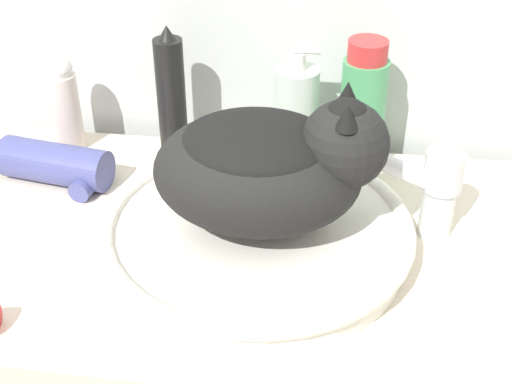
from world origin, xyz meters
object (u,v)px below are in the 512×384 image
deodorant_stick (64,103)px  hairspray_can_black (171,98)px  mouthwash_bottle (362,110)px  hair_dryer (57,165)px  soap_pump_bottle (296,117)px  cat (268,163)px  faucet (432,187)px

deodorant_stick → hairspray_can_black: 0.18m
mouthwash_bottle → hair_dryer: mouthwash_bottle is taller
deodorant_stick → soap_pump_bottle: soap_pump_bottle is taller
hairspray_can_black → mouthwash_bottle: bearing=-0.0°
hairspray_can_black → hair_dryer: size_ratio=1.13×
mouthwash_bottle → hairspray_can_black: bearing=180.0°
mouthwash_bottle → hairspray_can_black: size_ratio=0.97×
cat → soap_pump_bottle: size_ratio=1.48×
soap_pump_bottle → hairspray_can_black: bearing=-180.0°
cat → hair_dryer: cat is taller
faucet → deodorant_stick: 0.58m
faucet → mouthwash_bottle: (-0.10, 0.15, 0.03)m
mouthwash_bottle → hair_dryer: size_ratio=1.09×
faucet → hairspray_can_black: (-0.38, 0.15, 0.03)m
hairspray_can_black → soap_pump_bottle: (0.19, 0.00, -0.02)m
faucet → deodorant_stick: (-0.56, 0.15, 0.01)m
faucet → mouthwash_bottle: 0.18m
deodorant_stick → hairspray_can_black: bearing=-0.0°
cat → mouthwash_bottle: size_ratio=1.39×
deodorant_stick → hairspray_can_black: size_ratio=0.74×
hairspray_can_black → soap_pump_bottle: 0.19m
faucet → hair_dryer: 0.54m
soap_pump_bottle → hair_dryer: soap_pump_bottle is taller
faucet → hairspray_can_black: 0.41m
cat → deodorant_stick: size_ratio=1.82×
cat → hair_dryer: size_ratio=1.52×
cat → faucet: cat is taller
hair_dryer → hairspray_can_black: bearing=-137.9°
mouthwash_bottle → hairspray_can_black: (-0.29, 0.00, 0.00)m
faucet → deodorant_stick: bearing=-32.3°
deodorant_stick → hairspray_can_black: (0.17, -0.00, 0.02)m
deodorant_stick → mouthwash_bottle: size_ratio=0.77×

